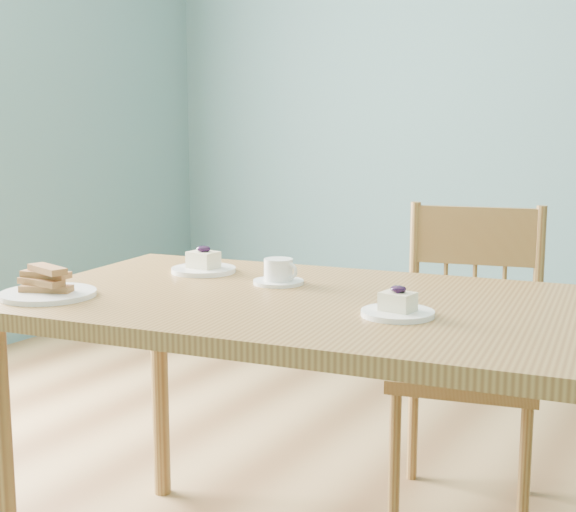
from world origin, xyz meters
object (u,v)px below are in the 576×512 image
at_px(cheesecake_plate_far, 203,266).
at_px(coffee_cup, 279,273).
at_px(dining_chair, 468,357).
at_px(biscotti_plate, 48,287).
at_px(cheesecake_plate_near, 398,308).
at_px(dining_table, 315,330).

bearing_deg(cheesecake_plate_far, coffee_cup, -6.65).
relative_size(dining_chair, biscotti_plate, 4.12).
distance_m(dining_chair, cheesecake_plate_far, 0.81).
bearing_deg(cheesecake_plate_far, cheesecake_plate_near, -16.49).
bearing_deg(cheesecake_plate_near, dining_chair, 96.22).
bearing_deg(biscotti_plate, cheesecake_plate_far, 73.93).
bearing_deg(coffee_cup, biscotti_plate, -129.32).
xyz_separation_m(dining_table, cheesecake_plate_far, (-0.40, 0.12, 0.09)).
bearing_deg(cheesecake_plate_far, dining_table, -17.11).
height_order(cheesecake_plate_near, coffee_cup, cheesecake_plate_near).
relative_size(dining_table, dining_chair, 1.65).
height_order(cheesecake_plate_near, biscotti_plate, biscotti_plate).
relative_size(cheesecake_plate_far, biscotti_plate, 0.79).
xyz_separation_m(dining_chair, cheesecake_plate_near, (0.08, -0.70, 0.29)).
height_order(dining_table, coffee_cup, coffee_cup).
relative_size(dining_table, cheesecake_plate_near, 9.74).
height_order(cheesecake_plate_far, biscotti_plate, cheesecake_plate_far).
bearing_deg(dining_chair, dining_table, -116.11).
relative_size(coffee_cup, biscotti_plate, 0.58).
bearing_deg(dining_table, cheesecake_plate_near, -23.48).
xyz_separation_m(cheesecake_plate_near, biscotti_plate, (-0.74, -0.23, 0.00)).
height_order(cheesecake_plate_near, cheesecake_plate_far, cheesecake_plate_far).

